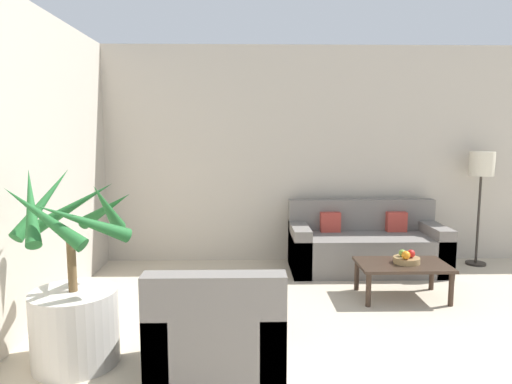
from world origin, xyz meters
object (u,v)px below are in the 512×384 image
object	(u,v)px
orange_fruit	(406,255)
sofa_loveseat	(366,246)
armchair	(218,338)
fruit_bowl	(407,260)
potted_palm	(74,305)
apple_red	(411,254)
ottoman	(228,304)
coffee_table	(402,268)
floor_lamp	(481,171)
apple_green	(402,253)

from	to	relation	value
orange_fruit	sofa_loveseat	bearing A→B (deg)	96.88
armchair	fruit_bowl	bearing A→B (deg)	39.30
potted_palm	armchair	size ratio (longest dim) A/B	1.65
apple_red	ottoman	xyz separation A→B (m)	(-1.78, -0.62, -0.26)
potted_palm	ottoman	bearing A→B (deg)	29.60
potted_palm	fruit_bowl	bearing A→B (deg)	23.86
orange_fruit	coffee_table	bearing A→B (deg)	94.54
sofa_loveseat	orange_fruit	world-z (taller)	sofa_loveseat
ottoman	fruit_bowl	bearing A→B (deg)	20.10
armchair	ottoman	xyz separation A→B (m)	(0.03, 0.82, -0.09)
floor_lamp	ottoman	bearing A→B (deg)	-149.81
coffee_table	ottoman	bearing A→B (deg)	-159.58
apple_red	apple_green	bearing A→B (deg)	149.06
floor_lamp	apple_green	distance (m)	1.85
floor_lamp	armchair	bearing A→B (deg)	-139.89
orange_fruit	armchair	xyz separation A→B (m)	(-1.74, -1.38, -0.18)
fruit_bowl	coffee_table	bearing A→B (deg)	-174.63
coffee_table	apple_green	world-z (taller)	apple_green
apple_red	apple_green	size ratio (longest dim) A/B	1.14
floor_lamp	apple_green	bearing A→B (deg)	-140.28
armchair	ottoman	bearing A→B (deg)	87.63
fruit_bowl	armchair	distance (m)	2.30
armchair	ottoman	world-z (taller)	armchair
apple_red	coffee_table	bearing A→B (deg)	173.49
sofa_loveseat	armchair	xyz separation A→B (m)	(-1.62, -2.39, -0.01)
apple_green	fruit_bowl	bearing A→B (deg)	-41.47
ottoman	coffee_table	bearing A→B (deg)	20.42
apple_red	ottoman	bearing A→B (deg)	-160.64
fruit_bowl	apple_green	xyz separation A→B (m)	(-0.03, 0.03, 0.06)
armchair	sofa_loveseat	bearing A→B (deg)	55.92
coffee_table	apple_red	distance (m)	0.17
fruit_bowl	apple_red	bearing A→B (deg)	-18.79
sofa_loveseat	apple_red	xyz separation A→B (m)	(0.19, -0.95, 0.17)
potted_palm	floor_lamp	xyz separation A→B (m)	(4.07, 2.36, 0.74)
sofa_loveseat	potted_palm	bearing A→B (deg)	-140.50
coffee_table	armchair	size ratio (longest dim) A/B	1.03
fruit_bowl	armchair	size ratio (longest dim) A/B	0.30
orange_fruit	armchair	size ratio (longest dim) A/B	0.10
sofa_loveseat	floor_lamp	world-z (taller)	floor_lamp
floor_lamp	coffee_table	distance (m)	1.94
ottoman	apple_green	bearing A→B (deg)	21.32
orange_fruit	floor_lamp	bearing A→B (deg)	42.23
floor_lamp	apple_red	bearing A→B (deg)	-137.65
fruit_bowl	orange_fruit	distance (m)	0.11
apple_red	floor_lamp	bearing A→B (deg)	42.35
coffee_table	potted_palm	bearing A→B (deg)	-155.90
coffee_table	fruit_bowl	world-z (taller)	fruit_bowl
floor_lamp	potted_palm	bearing A→B (deg)	-149.96
coffee_table	orange_fruit	xyz separation A→B (m)	(0.01, -0.07, 0.15)
armchair	ottoman	size ratio (longest dim) A/B	1.50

